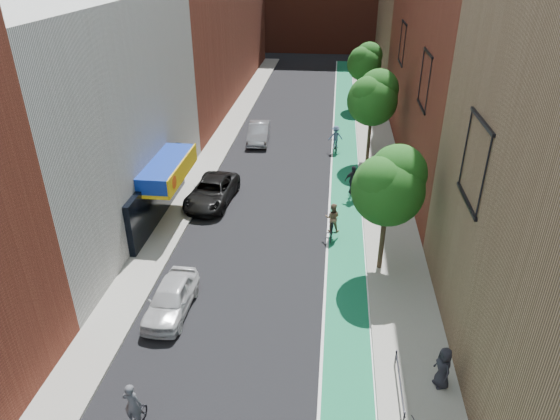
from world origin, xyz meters
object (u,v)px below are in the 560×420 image
(parked_car_white, at_px, (171,298))
(pedestrian, at_px, (443,368))
(parked_car_black, at_px, (212,192))
(cyclist_lane_near, at_px, (332,224))
(cyclist_lead, at_px, (134,417))
(cyclist_lane_mid, at_px, (353,186))
(parked_car_silver, at_px, (259,133))
(cyclist_lane_far, at_px, (335,140))

(parked_car_white, height_order, pedestrian, pedestrian)
(pedestrian, bearing_deg, parked_car_black, -157.04)
(cyclist_lane_near, bearing_deg, parked_car_white, 49.38)
(cyclist_lead, distance_m, cyclist_lane_mid, 19.51)
(parked_car_silver, height_order, cyclist_lane_near, cyclist_lane_near)
(parked_car_black, height_order, cyclist_lead, cyclist_lead)
(cyclist_lane_near, bearing_deg, cyclist_lane_far, -86.74)
(cyclist_lane_mid, bearing_deg, cyclist_lane_far, -95.13)
(parked_car_white, distance_m, cyclist_lane_far, 21.20)
(parked_car_white, distance_m, parked_car_silver, 21.63)
(parked_car_black, distance_m, cyclist_lead, 16.64)
(cyclist_lane_near, bearing_deg, cyclist_lane_mid, -100.51)
(parked_car_black, height_order, pedestrian, pedestrian)
(parked_car_silver, bearing_deg, pedestrian, -70.85)
(cyclist_lane_near, distance_m, cyclist_lane_far, 12.98)
(cyclist_lane_near, distance_m, pedestrian, 10.98)
(cyclist_lane_mid, bearing_deg, parked_car_black, -3.83)
(parked_car_black, bearing_deg, parked_car_white, -81.93)
(cyclist_lead, xyz_separation_m, pedestrian, (10.28, 3.00, 0.29))
(parked_car_white, bearing_deg, parked_car_silver, 89.45)
(parked_car_white, distance_m, parked_car_black, 10.51)
(parked_car_silver, distance_m, cyclist_lane_mid, 12.16)
(parked_car_black, bearing_deg, pedestrian, -45.06)
(parked_car_white, bearing_deg, pedestrian, -14.72)
(parked_car_silver, bearing_deg, cyclist_lane_far, -17.52)
(cyclist_lane_far, bearing_deg, cyclist_lane_mid, 85.38)
(parked_car_black, height_order, cyclist_lane_far, cyclist_lane_far)
(cyclist_lane_near, bearing_deg, pedestrian, 115.24)
(cyclist_lead, distance_m, cyclist_lane_near, 14.55)
(cyclist_lane_mid, bearing_deg, parked_car_silver, -66.06)
(cyclist_lead, height_order, pedestrian, cyclist_lead)
(parked_car_silver, relative_size, pedestrian, 2.73)
(parked_car_white, bearing_deg, cyclist_lane_far, 72.33)
(parked_car_white, xyz_separation_m, cyclist_lead, (0.65, -6.09, -0.00))
(parked_car_black, relative_size, cyclist_lead, 2.58)
(cyclist_lane_near, relative_size, pedestrian, 1.20)
(cyclist_lead, relative_size, cyclist_lane_near, 1.01)
(parked_car_silver, bearing_deg, parked_car_black, -100.03)
(cyclist_lane_far, bearing_deg, pedestrian, 87.03)
(cyclist_lead, xyz_separation_m, cyclist_lane_mid, (7.36, 18.07, 0.20))
(parked_car_black, distance_m, cyclist_lane_far, 12.15)
(pedestrian, bearing_deg, cyclist_lead, -91.24)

